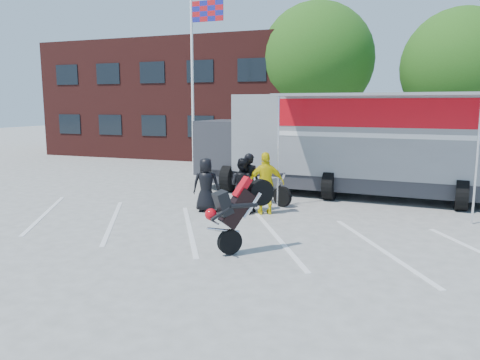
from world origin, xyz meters
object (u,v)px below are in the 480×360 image
Objects in this scene: tree_mid at (460,67)px; transporter_truck at (350,195)px; flagpole at (197,63)px; spectator_leather_c at (242,186)px; parked_motorcycle at (265,203)px; spectator_leather_a at (206,185)px; spectator_leather_b at (249,182)px; stunt_bike_rider at (254,251)px; tree_left at (317,60)px; spectator_hivis at (266,183)px.

tree_mid is 0.68× the size of transporter_truck.
flagpole is 4.81× the size of spectator_leather_c.
transporter_truck reaches higher than parked_motorcycle.
spectator_leather_b reaches higher than spectator_leather_a.
spectator_leather_b is (-0.09, -1.29, 0.89)m from parked_motorcycle.
transporter_truck reaches higher than stunt_bike_rider.
tree_left is 13.40m from spectator_leather_b.
tree_mid is 13.02m from parked_motorcycle.
tree_mid is 14.10m from spectator_leather_c.
flagpole is 12.99m from stunt_bike_rider.
spectator_leather_a is at bearing 20.71° from spectator_leather_b.
tree_left is at bearing 27.43° from parked_motorcycle.
stunt_bike_rider is at bearing 78.63° from spectator_hivis.
tree_mid is 4.62× the size of spectator_leather_c.
spectator_leather_b is (-6.42, -11.55, -4.05)m from tree_mid.
parked_motorcycle is at bearing -95.89° from spectator_hivis.
spectator_leather_b is 1.08× the size of spectator_leather_c.
flagpole reaches higher than parked_motorcycle.
spectator_leather_b is (-2.56, -3.64, 0.89)m from transporter_truck.
spectator_leather_a is 0.92× the size of spectator_leather_b.
tree_mid is at bearing 66.87° from transporter_truck.
parked_motorcycle is (-6.32, -10.26, -4.94)m from tree_mid.
spectator_leather_b is (1.21, 0.46, 0.07)m from spectator_leather_a.
flagpole is at bearing -53.67° from spectator_leather_b.
stunt_bike_rider is at bearing -58.49° from flagpole.
flagpole reaches higher than tree_mid.
tree_left is 12.58m from parked_motorcycle.
spectator_leather_b is at bearing -96.76° from spectator_leather_c.
stunt_bike_rider reaches higher than parked_motorcycle.
transporter_truck is at bearing -152.34° from spectator_leather_a.
tree_left is 13.57m from spectator_hivis.
spectator_leather_b is at bearing -119.06° from tree_mid.
stunt_bike_rider is 1.09× the size of spectator_leather_c.
flagpole is 8.95m from spectator_leather_a.
flagpole is at bearing -82.45° from spectator_leather_a.
spectator_hivis is at bearing 169.97° from spectator_leather_a.
spectator_leather_a is 1.83m from spectator_hivis.
flagpole is at bearing -75.83° from spectator_hivis.
spectator_leather_c is (1.10, 0.21, 0.01)m from spectator_leather_a.
tree_left is (4.24, 6.00, 0.51)m from flagpole.
spectator_leather_c is at bearing -121.65° from transporter_truck.
spectator_hivis reaches higher than stunt_bike_rider.
spectator_leather_a is (-2.64, 3.19, 0.82)m from stunt_bike_rider.
transporter_truck is 3.41m from parked_motorcycle.
tree_left is at bearing 139.42° from stunt_bike_rider.
tree_left is 13.86m from spectator_leather_a.
stunt_bike_rider is 3.83m from spectator_leather_c.
spectator_leather_c is at bearing -16.85° from spectator_hivis.
stunt_bike_rider is at bearing -108.18° from tree_mid.
spectator_leather_c is 0.90× the size of spectator_hivis.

